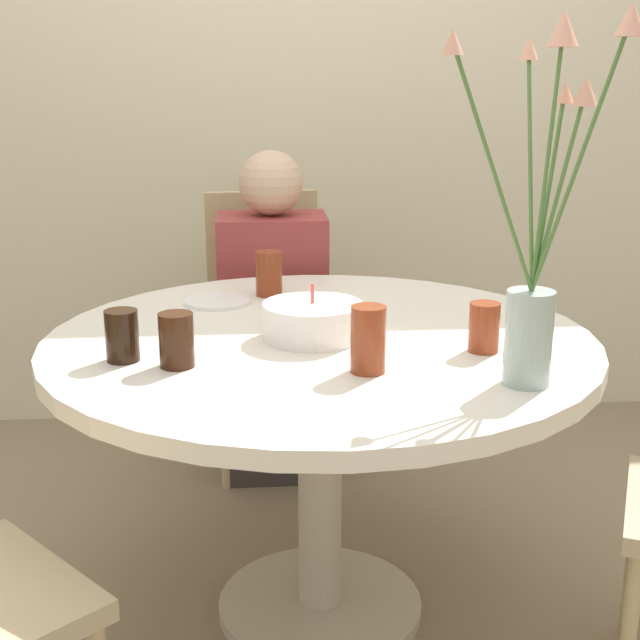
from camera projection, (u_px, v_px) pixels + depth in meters
name	position (u px, v px, depth m)	size (l,w,h in m)	color
ground_plane	(320.00, 610.00, 2.23)	(16.00, 16.00, 0.00)	#89755B
wall_back	(290.00, 69.00, 3.18)	(8.00, 0.05, 2.60)	beige
dining_table	(320.00, 385.00, 2.06)	(1.26, 1.26, 0.71)	silver
chair_right_flank	(267.00, 313.00, 3.01)	(0.44, 0.44, 0.91)	tan
birthday_cake	(313.00, 321.00, 2.01)	(0.23, 0.23, 0.13)	white
flower_vase	(540.00, 246.00, 1.67)	(0.35, 0.27, 0.70)	#9EB2AD
side_plate	(217.00, 301.00, 2.32)	(0.17, 0.17, 0.01)	white
drink_glass_0	(176.00, 340.00, 1.82)	(0.07, 0.07, 0.11)	#33190C
drink_glass_1	(122.00, 336.00, 1.85)	(0.07, 0.07, 0.11)	black
drink_glass_2	(368.00, 339.00, 1.78)	(0.07, 0.07, 0.14)	maroon
drink_glass_3	(484.00, 327.00, 1.92)	(0.07, 0.07, 0.11)	maroon
drink_glass_4	(269.00, 273.00, 2.39)	(0.07, 0.07, 0.12)	maroon
person_guest	(273.00, 328.00, 2.86)	(0.34, 0.24, 1.07)	#383333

